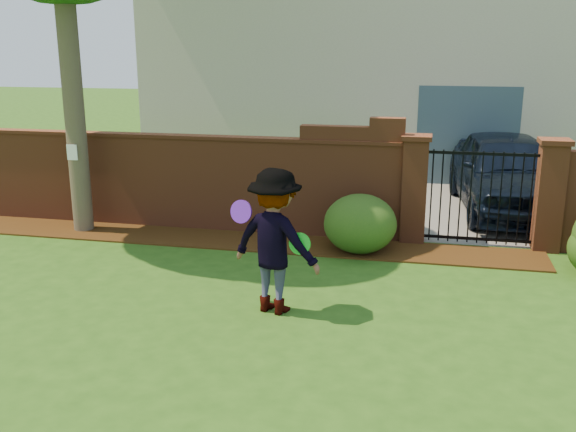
% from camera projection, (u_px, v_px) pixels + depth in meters
% --- Properties ---
extents(ground, '(80.00, 80.00, 0.01)m').
position_uv_depth(ground, '(206.00, 322.00, 8.03)').
color(ground, '#275014').
rests_on(ground, ground).
extents(mulch_bed, '(11.10, 1.08, 0.03)m').
position_uv_depth(mulch_bed, '(219.00, 239.00, 11.37)').
color(mulch_bed, '#321C09').
rests_on(mulch_bed, ground).
extents(brick_wall, '(8.70, 0.31, 2.16)m').
position_uv_depth(brick_wall, '(174.00, 179.00, 11.98)').
color(brick_wall, brown).
rests_on(brick_wall, ground).
extents(pillar_left, '(0.50, 0.50, 1.88)m').
position_uv_depth(pillar_left, '(414.00, 188.00, 11.05)').
color(pillar_left, brown).
rests_on(pillar_left, ground).
extents(pillar_right, '(0.50, 0.50, 1.88)m').
position_uv_depth(pillar_right, '(550.00, 195.00, 10.60)').
color(pillar_right, brown).
rests_on(pillar_right, ground).
extents(iron_gate, '(1.78, 0.03, 1.60)m').
position_uv_depth(iron_gate, '(480.00, 197.00, 10.85)').
color(iron_gate, black).
rests_on(iron_gate, ground).
extents(driveway, '(3.20, 8.00, 0.01)m').
position_uv_depth(driveway, '(466.00, 194.00, 14.84)').
color(driveway, slate).
rests_on(driveway, ground).
extents(house, '(12.40, 6.40, 6.30)m').
position_uv_depth(house, '(377.00, 51.00, 18.31)').
color(house, beige).
rests_on(house, ground).
extents(car, '(2.37, 4.99, 1.65)m').
position_uv_depth(car, '(510.00, 175.00, 12.89)').
color(car, black).
rests_on(car, ground).
extents(paper_notice, '(0.20, 0.01, 0.28)m').
position_uv_depth(paper_notice, '(72.00, 152.00, 11.41)').
color(paper_notice, white).
rests_on(paper_notice, tree).
extents(shrub_left, '(1.21, 1.21, 0.99)m').
position_uv_depth(shrub_left, '(360.00, 224.00, 10.59)').
color(shrub_left, '#1D4615').
rests_on(shrub_left, ground).
extents(man, '(1.37, 1.03, 1.88)m').
position_uv_depth(man, '(273.00, 242.00, 8.11)').
color(man, gray).
rests_on(man, ground).
extents(frisbee_purple, '(0.31, 0.16, 0.30)m').
position_uv_depth(frisbee_purple, '(241.00, 212.00, 8.09)').
color(frisbee_purple, '#6820CB').
rests_on(frisbee_purple, man).
extents(frisbee_green, '(0.28, 0.10, 0.28)m').
position_uv_depth(frisbee_green, '(300.00, 244.00, 7.92)').
color(frisbee_green, green).
rests_on(frisbee_green, man).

